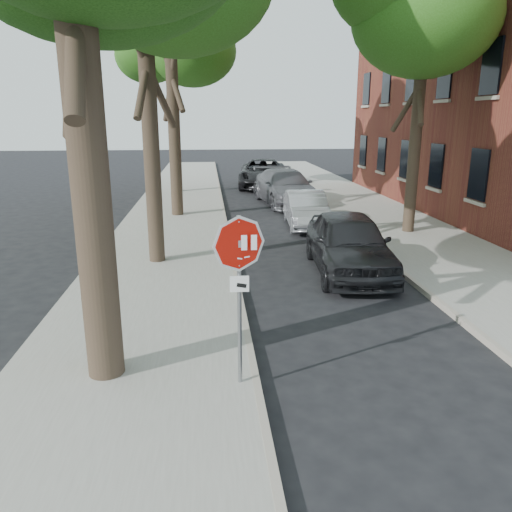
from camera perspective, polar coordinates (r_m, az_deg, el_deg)
The scene contains 13 objects.
ground at distance 8.05m, azimuth 3.33°, elevation -14.62°, with size 120.00×120.00×0.00m, color black.
sidewalk_left at distance 19.34m, azimuth -9.54°, elevation 3.44°, with size 4.00×55.00×0.12m, color gray.
sidewalk_right at distance 20.56m, azimuth 14.86°, elevation 3.85°, with size 4.00×55.00×0.12m, color gray.
curb_left at distance 19.30m, azimuth -3.45°, elevation 3.62°, with size 0.12×55.00×0.13m, color #9E9384.
curb_right at distance 19.94m, azimuth 9.31°, elevation 3.83°, with size 0.12×55.00×0.13m, color #9E9384.
stop_sign at distance 7.17m, azimuth -1.93°, elevation -1.45°, with size 0.76×0.34×2.61m.
tree_mid_b at distance 21.40m, azimuth -9.97°, elevation 25.98°, with size 5.88×5.46×10.36m.
tree_far at distance 28.21m, azimuth -9.46°, elevation 21.80°, with size 5.29×4.91×9.33m.
tree_right at distance 18.68m, azimuth 18.61°, elevation 24.58°, with size 5.29×4.91×9.33m.
car_a at distance 13.54m, azimuth 10.57°, elevation 1.46°, with size 1.91×4.76×1.62m, color black.
car_b at distance 19.19m, azimuth 5.74°, elevation 5.34°, with size 1.41×4.06×1.34m, color #9FA1A7.
car_c at distance 24.18m, azimuth 3.38°, elevation 7.86°, with size 2.30×5.65×1.64m, color #57565C.
car_d at distance 30.13m, azimuth 0.83°, elevation 9.42°, with size 2.75×5.96×1.66m, color black.
Camera 1 is at (-1.13, -6.87, 4.04)m, focal length 35.00 mm.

